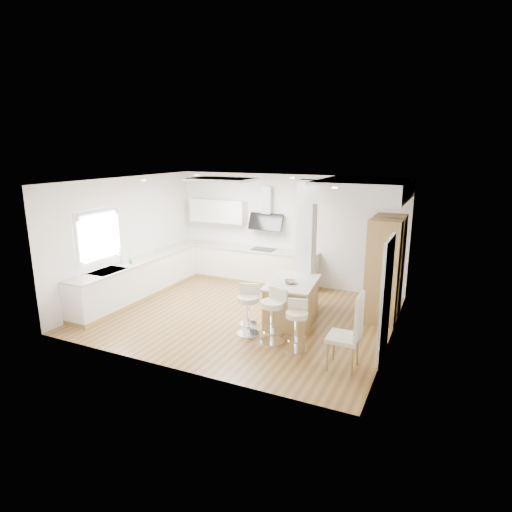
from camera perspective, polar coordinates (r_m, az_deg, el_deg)
The scene contains 18 objects.
ground at distance 9.14m, azimuth -1.81°, elevation -7.84°, with size 6.00×6.00×0.00m, color olive.
ceiling at distance 9.14m, azimuth -1.81°, elevation -7.84°, with size 6.00×5.00×0.02m, color white.
wall_back at distance 10.95m, azimuth 4.07°, elevation 3.48°, with size 6.00×0.04×2.80m, color white.
wall_left at distance 10.40m, azimuth -16.79°, elevation 2.33°, with size 0.04×5.00×2.80m, color white.
wall_right at distance 7.86m, azimuth 18.00°, elevation -1.47°, with size 0.04×5.00×2.80m, color white.
skylight at distance 9.40m, azimuth -4.63°, elevation 10.14°, with size 4.10×2.10×0.06m.
window_left at distance 9.68m, azimuth -20.25°, elevation 2.99°, with size 0.06×1.28×1.07m.
doorway_right at distance 7.41m, azimuth 16.95°, elevation -5.58°, with size 0.05×1.00×2.10m.
counter_left at distance 10.60m, azimuth -14.39°, elevation -2.54°, with size 0.63×4.50×1.35m.
counter_back at distance 11.21m, azimuth -0.86°, elevation 0.08°, with size 3.62×0.63×2.50m.
pillar at distance 9.18m, azimuth 6.68°, elevation 1.32°, with size 0.35×0.35×2.80m.
soffit at distance 9.15m, azimuth 14.13°, elevation 8.58°, with size 1.78×2.20×0.40m.
oven_column at distance 9.17m, azimuth 16.86°, elevation -1.47°, with size 0.63×1.21×2.10m.
peninsula at distance 8.70m, azimuth 4.79°, elevation -6.03°, with size 1.08×1.49×0.91m.
bar_stool_a at distance 8.04m, azimuth -1.04°, elevation -6.84°, with size 0.53×0.53×0.96m.
bar_stool_b at distance 7.73m, azimuth 2.31°, elevation -7.58°, with size 0.55×0.55×1.00m.
bar_stool_c at distance 7.49m, azimuth 5.45°, elevation -8.85°, with size 0.49×0.49×0.90m.
dining_chair at distance 6.92m, azimuth 12.59°, elevation -9.53°, with size 0.50×0.50×1.28m.
Camera 1 is at (3.86, -7.54, 3.43)m, focal length 30.00 mm.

